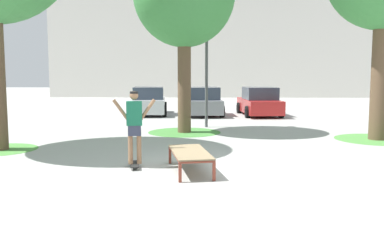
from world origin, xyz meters
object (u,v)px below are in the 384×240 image
(skater, at_px, (135,122))
(car_red, at_px, (259,102))
(skate_box, at_px, (190,153))
(car_silver, at_px, (149,102))
(car_grey, at_px, (204,102))
(skateboard, at_px, (135,164))
(light_post, at_px, (207,33))

(skater, xyz_separation_m, car_red, (4.55, 12.70, -0.38))
(skate_box, xyz_separation_m, car_silver, (-2.67, 13.41, 0.28))
(skater, distance_m, car_grey, 12.92)
(car_grey, bearing_deg, skater, -97.08)
(skateboard, distance_m, car_silver, 13.13)
(skateboard, bearing_deg, car_silver, 95.99)
(skater, xyz_separation_m, car_grey, (1.59, 12.82, -0.38))
(light_post, bearing_deg, skateboard, -102.66)
(skater, xyz_separation_m, car_silver, (-1.37, 13.04, -0.38))
(light_post, bearing_deg, skate_box, -92.97)
(car_red, bearing_deg, skate_box, -103.96)
(skater, height_order, light_post, light_post)
(skate_box, xyz_separation_m, car_red, (3.25, 13.07, 0.28))
(car_red, bearing_deg, skateboard, -109.71)
(car_grey, bearing_deg, light_post, -88.60)
(skate_box, relative_size, car_red, 0.46)
(car_silver, xyz_separation_m, light_post, (3.09, -5.40, 3.13))
(skateboard, relative_size, car_silver, 0.19)
(skateboard, bearing_deg, skate_box, -15.76)
(skater, distance_m, car_silver, 13.12)
(light_post, bearing_deg, car_red, 60.73)
(car_silver, relative_size, car_grey, 1.00)
(skateboard, xyz_separation_m, skater, (-0.00, 0.00, 0.99))
(car_silver, height_order, light_post, light_post)
(skate_box, height_order, car_silver, car_silver)
(skate_box, height_order, car_grey, car_grey)
(skater, bearing_deg, car_silver, 95.99)
(car_silver, height_order, car_red, same)
(skate_box, distance_m, skateboard, 1.39)
(car_red, bearing_deg, car_silver, 176.70)
(skate_box, height_order, light_post, light_post)
(car_grey, height_order, car_red, same)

